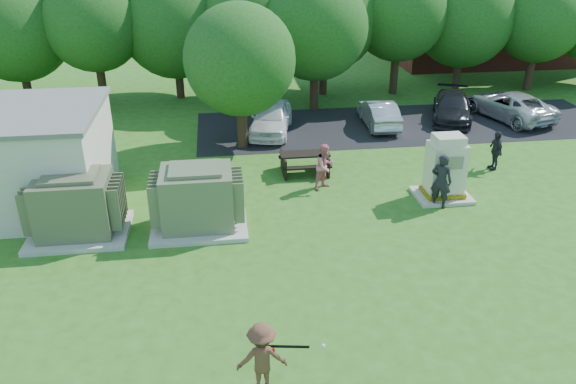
{
  "coord_description": "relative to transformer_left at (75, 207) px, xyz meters",
  "views": [
    {
      "loc": [
        -2.03,
        -11.49,
        8.79
      ],
      "look_at": [
        0.0,
        4.0,
        1.3
      ],
      "focal_mm": 35.0,
      "sensor_mm": 36.0,
      "label": 1
    }
  ],
  "objects": [
    {
      "name": "ground",
      "position": [
        6.5,
        -4.5,
        -0.97
      ],
      "size": [
        120.0,
        120.0,
        0.0
      ],
      "primitive_type": "plane",
      "color": "#2D6619",
      "rests_on": "ground"
    },
    {
      "name": "person_at_picnic",
      "position": [
        8.23,
        2.38,
        -0.12
      ],
      "size": [
        1.04,
        1.0,
        1.7
      ],
      "primitive_type": "imported",
      "rotation": [
        0.0,
        0.0,
        0.61
      ],
      "color": "#DC7480",
      "rests_on": "ground"
    },
    {
      "name": "batter",
      "position": [
        5.09,
        -7.17,
        -0.16
      ],
      "size": [
        1.05,
        0.6,
        1.62
      ],
      "primitive_type": "imported",
      "rotation": [
        0.0,
        0.0,
        3.14
      ],
      "color": "brown",
      "rests_on": "ground"
    },
    {
      "name": "car_dark",
      "position": [
        15.95,
        9.41,
        -0.33
      ],
      "size": [
        3.26,
        4.76,
        1.28
      ],
      "primitive_type": "imported",
      "rotation": [
        0.0,
        0.0,
        -0.37
      ],
      "color": "black",
      "rests_on": "ground"
    },
    {
      "name": "transformer_left",
      "position": [
        0.0,
        0.0,
        0.0
      ],
      "size": [
        3.0,
        2.4,
        2.07
      ],
      "color": "beige",
      "rests_on": "ground"
    },
    {
      "name": "generator_cabinet",
      "position": [
        12.21,
        1.06,
        0.05
      ],
      "size": [
        1.91,
        1.56,
        2.33
      ],
      "color": "beige",
      "rests_on": "ground"
    },
    {
      "name": "car_silver_a",
      "position": [
        12.1,
        8.95,
        -0.35
      ],
      "size": [
        1.45,
        3.83,
        1.25
      ],
      "primitive_type": "imported",
      "rotation": [
        0.0,
        0.0,
        3.11
      ],
      "color": "#B9BABF",
      "rests_on": "ground"
    },
    {
      "name": "picnic_table",
      "position": [
        7.72,
        3.85,
        -0.46
      ],
      "size": [
        1.9,
        1.43,
        0.81
      ],
      "color": "black",
      "rests_on": "ground"
    },
    {
      "name": "tree_row",
      "position": [
        8.25,
        14.0,
        3.18
      ],
      "size": [
        41.3,
        13.3,
        7.3
      ],
      "color": "#47301E",
      "rests_on": "ground"
    },
    {
      "name": "person_walking_right",
      "position": [
        15.18,
        3.25,
        -0.19
      ],
      "size": [
        0.4,
        0.92,
        1.56
      ],
      "primitive_type": "imported",
      "rotation": [
        0.0,
        0.0,
        4.69
      ],
      "color": "#27272D",
      "rests_on": "ground"
    },
    {
      "name": "batting_equipment",
      "position": [
        5.67,
        -7.19,
        0.07
      ],
      "size": [
        1.28,
        0.2,
        0.19
      ],
      "color": "black",
      "rests_on": "ground"
    },
    {
      "name": "brick_building",
      "position": [
        24.5,
        22.5,
        3.03
      ],
      "size": [
        15.0,
        8.0,
        8.0
      ],
      "primitive_type": "cube",
      "color": "maroon",
      "rests_on": "ground"
    },
    {
      "name": "car_silver_b",
      "position": [
        18.84,
        9.25,
        -0.3
      ],
      "size": [
        3.47,
        5.28,
        1.35
      ],
      "primitive_type": "imported",
      "rotation": [
        0.0,
        0.0,
        3.41
      ],
      "color": "silver",
      "rests_on": "ground"
    },
    {
      "name": "transformer_right",
      "position": [
        3.7,
        0.0,
        0.0
      ],
      "size": [
        3.0,
        2.4,
        2.07
      ],
      "color": "beige",
      "rests_on": "ground"
    },
    {
      "name": "car_white",
      "position": [
        6.92,
        8.64,
        -0.25
      ],
      "size": [
        2.58,
        4.49,
        1.44
      ],
      "primitive_type": "imported",
      "rotation": [
        0.0,
        0.0,
        -0.22
      ],
      "color": "white",
      "rests_on": "ground"
    },
    {
      "name": "parking_strip",
      "position": [
        13.5,
        9.0,
        -0.96
      ],
      "size": [
        20.0,
        6.0,
        0.01
      ],
      "primitive_type": "cube",
      "color": "#232326",
      "rests_on": "ground"
    },
    {
      "name": "person_by_generator",
      "position": [
        11.82,
        0.37,
        -0.01
      ],
      "size": [
        0.84,
        0.78,
        1.92
      ],
      "primitive_type": "imported",
      "rotation": [
        0.0,
        0.0,
        2.54
      ],
      "color": "black",
      "rests_on": "ground"
    }
  ]
}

